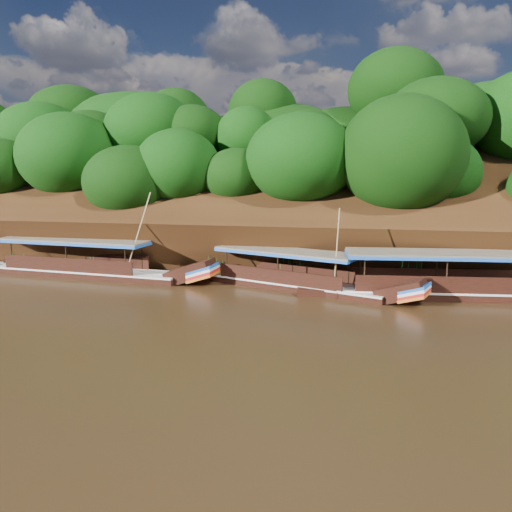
% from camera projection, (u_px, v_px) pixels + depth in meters
% --- Properties ---
extents(ground, '(160.00, 160.00, 0.00)m').
position_uv_depth(ground, '(269.00, 324.00, 23.63)').
color(ground, black).
rests_on(ground, ground).
extents(riverbank, '(120.00, 30.06, 19.40)m').
position_uv_depth(riverbank, '(312.00, 229.00, 45.26)').
color(riverbank, '#321A0B').
rests_on(riverbank, ground).
extents(boat_0, '(16.33, 3.87, 6.02)m').
position_uv_depth(boat_0, '(471.00, 288.00, 28.43)').
color(boat_0, black).
rests_on(boat_0, ground).
extents(boat_1, '(13.45, 6.50, 5.57)m').
position_uv_depth(boat_1, '(306.00, 282.00, 30.21)').
color(boat_1, black).
rests_on(boat_1, ground).
extents(boat_2, '(16.38, 3.73, 6.27)m').
position_uv_depth(boat_2, '(98.00, 269.00, 33.95)').
color(boat_2, black).
rests_on(boat_2, ground).
extents(reeds, '(50.30, 1.96, 2.14)m').
position_uv_depth(reeds, '(244.00, 266.00, 33.22)').
color(reeds, '#1D6B1A').
rests_on(reeds, ground).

